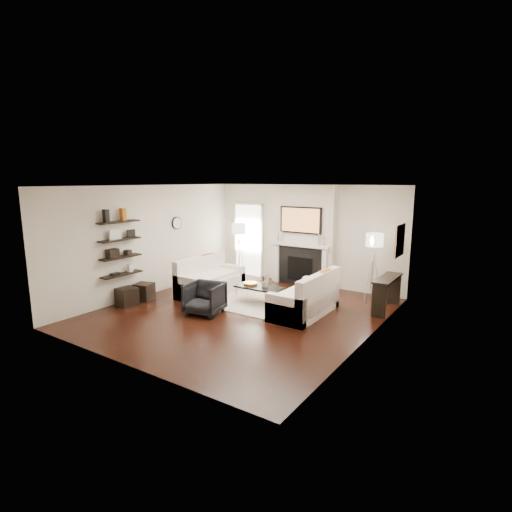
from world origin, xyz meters
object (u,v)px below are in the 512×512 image
Objects in this scene: loveseat_left_base at (211,286)px; lamp_right_shade at (375,240)px; loveseat_right_base at (304,304)px; lamp_left_shade at (239,229)px; armchair at (205,297)px; coffee_table at (260,287)px; ottoman_near at (144,292)px.

lamp_right_shade is (3.53, 1.75, 1.24)m from loveseat_left_base.
lamp_right_shade reaches higher than loveseat_right_base.
lamp_left_shade is at bearing -179.55° from lamp_right_shade.
armchair is (0.88, -1.23, 0.16)m from loveseat_left_base.
loveseat_left_base and loveseat_right_base have the same top height.
lamp_left_shade reaches higher than loveseat_right_base.
coffee_table is (-1.17, 0.05, 0.19)m from loveseat_right_base.
lamp_right_shade reaches higher than ottoman_near.
armchair is 1.85× the size of lamp_right_shade.
armchair is (-0.60, -1.21, -0.03)m from coffee_table.
lamp_right_shade is (0.88, 1.81, 1.24)m from loveseat_right_base.
lamp_left_shade reaches higher than loveseat_left_base.
lamp_left_shade is (-3.02, 1.78, 1.24)m from loveseat_right_base.
armchair is (-1.77, -1.16, 0.16)m from loveseat_right_base.
lamp_left_shade and lamp_right_shade have the same top height.
lamp_right_shade is (2.65, 2.98, 1.08)m from armchair.
coffee_table is 2.75× the size of lamp_left_shade.
loveseat_right_base is at bearing -1.47° from loveseat_left_base.
ottoman_near is at bearing -152.82° from coffee_table.
loveseat_left_base is at bearing -153.67° from lamp_right_shade.
armchair is at bearing -146.72° from loveseat_right_base.
lamp_right_shade is 1.00× the size of ottoman_near.
armchair reaches higher than loveseat_left_base.
loveseat_left_base is at bearing 113.72° from armchair.
armchair is 1.85× the size of ottoman_near.
armchair reaches higher than loveseat_right_base.
loveseat_left_base is at bearing 178.53° from loveseat_right_base.
armchair is 1.85× the size of lamp_left_shade.
coffee_table is 1.49× the size of armchair.
armchair reaches higher than coffee_table.
armchair is at bearing -116.36° from coffee_table.
loveseat_right_base is at bearing 18.50° from ottoman_near.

